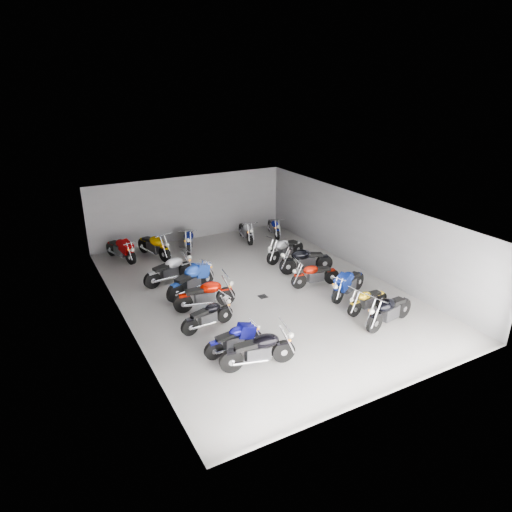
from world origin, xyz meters
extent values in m
plane|color=#989590|center=(0.00, 0.00, 0.00)|extent=(14.00, 14.00, 0.00)
cube|color=slate|center=(0.00, 7.00, 1.60)|extent=(10.00, 0.10, 3.20)
cube|color=slate|center=(-5.00, 0.00, 1.60)|extent=(0.10, 14.00, 3.20)
cube|color=slate|center=(5.00, 0.00, 1.60)|extent=(0.10, 14.00, 3.20)
cube|color=black|center=(0.00, 0.00, 3.22)|extent=(10.00, 14.00, 0.04)
cube|color=black|center=(0.00, -0.50, 0.01)|extent=(0.32, 0.32, 0.01)
cylinder|color=black|center=(-1.52, -4.42, 0.35)|extent=(0.70, 0.26, 0.69)
cylinder|color=black|center=(-3.05, -4.14, 0.35)|extent=(0.71, 0.28, 0.69)
cube|color=#2D2D30|center=(-2.29, -4.28, 0.45)|extent=(0.75, 0.44, 0.43)
ellipsoid|color=black|center=(-2.05, -4.32, 0.80)|extent=(0.80, 0.56, 0.39)
cube|color=black|center=(-2.62, -4.22, 0.75)|extent=(0.70, 0.42, 0.20)
cylinder|color=black|center=(-1.93, -3.32, 0.29)|extent=(0.58, 0.13, 0.58)
cylinder|color=black|center=(-3.24, -3.35, 0.29)|extent=(0.59, 0.15, 0.58)
cube|color=#2D2D30|center=(-2.58, -3.33, 0.38)|extent=(0.60, 0.29, 0.36)
ellipsoid|color=navy|center=(-2.38, -3.33, 0.67)|extent=(0.63, 0.38, 0.33)
cube|color=black|center=(-2.88, -3.34, 0.64)|extent=(0.56, 0.27, 0.17)
cylinder|color=black|center=(-2.06, -1.54, 0.30)|extent=(0.60, 0.21, 0.59)
cylinder|color=black|center=(-3.39, -1.75, 0.30)|extent=(0.61, 0.23, 0.59)
cube|color=#2D2D30|center=(-2.72, -1.64, 0.39)|extent=(0.64, 0.37, 0.37)
ellipsoid|color=black|center=(-2.52, -1.61, 0.68)|extent=(0.68, 0.47, 0.33)
cube|color=black|center=(-3.02, -1.69, 0.65)|extent=(0.60, 0.35, 0.17)
cylinder|color=black|center=(-1.50, -0.43, 0.34)|extent=(0.70, 0.23, 0.69)
cylinder|color=black|center=(-3.05, -0.21, 0.34)|extent=(0.70, 0.26, 0.69)
cube|color=#2D2D30|center=(-2.27, -0.32, 0.45)|extent=(0.74, 0.42, 0.43)
ellipsoid|color=#9C0B00|center=(-2.04, -0.35, 0.80)|extent=(0.78, 0.53, 0.39)
cube|color=black|center=(-2.61, -0.27, 0.75)|extent=(0.69, 0.39, 0.20)
cylinder|color=black|center=(-1.53, 1.34, 0.37)|extent=(0.73, 0.44, 0.73)
cylinder|color=black|center=(-3.03, 0.65, 0.37)|extent=(0.74, 0.46, 0.73)
cube|color=#2D2D30|center=(-2.28, 1.00, 0.48)|extent=(0.82, 0.62, 0.46)
ellipsoid|color=#183CA3|center=(-2.05, 1.10, 0.85)|extent=(0.90, 0.74, 0.41)
cube|color=black|center=(-2.61, 0.85, 0.80)|extent=(0.77, 0.58, 0.21)
cylinder|color=black|center=(-1.93, 2.54, 0.34)|extent=(0.70, 0.29, 0.68)
cylinder|color=black|center=(-3.44, 2.20, 0.34)|extent=(0.70, 0.31, 0.68)
cube|color=#2D2D30|center=(-2.68, 2.37, 0.45)|extent=(0.75, 0.47, 0.43)
ellipsoid|color=silver|center=(-2.45, 2.42, 0.79)|extent=(0.80, 0.58, 0.38)
cube|color=black|center=(-3.02, 2.30, 0.75)|extent=(0.70, 0.44, 0.19)
cylinder|color=black|center=(1.92, -4.44, 0.35)|extent=(0.71, 0.27, 0.69)
cylinder|color=black|center=(3.47, -4.15, 0.35)|extent=(0.71, 0.29, 0.69)
cube|color=#2D2D30|center=(2.69, -4.29, 0.46)|extent=(0.75, 0.45, 0.43)
ellipsoid|color=black|center=(2.46, -4.34, 0.80)|extent=(0.80, 0.56, 0.39)
cube|color=black|center=(3.04, -4.23, 0.76)|extent=(0.70, 0.42, 0.20)
cylinder|color=black|center=(2.05, -3.31, 0.28)|extent=(0.58, 0.18, 0.57)
cylinder|color=black|center=(3.33, -3.17, 0.28)|extent=(0.58, 0.19, 0.57)
cube|color=#2D2D30|center=(2.69, -3.24, 0.37)|extent=(0.60, 0.33, 0.36)
ellipsoid|color=yellow|center=(2.49, -3.26, 0.66)|extent=(0.64, 0.42, 0.32)
cube|color=black|center=(2.97, -3.21, 0.62)|extent=(0.57, 0.31, 0.16)
cylinder|color=black|center=(2.15, -2.25, 0.34)|extent=(0.67, 0.38, 0.67)
cylinder|color=black|center=(3.56, -1.68, 0.34)|extent=(0.68, 0.40, 0.67)
cube|color=#2D2D30|center=(2.86, -1.97, 0.44)|extent=(0.75, 0.55, 0.42)
ellipsoid|color=navy|center=(2.64, -2.06, 0.78)|extent=(0.82, 0.66, 0.38)
cube|color=black|center=(3.17, -1.84, 0.74)|extent=(0.70, 0.51, 0.19)
cylinder|color=black|center=(1.59, -0.54, 0.31)|extent=(0.64, 0.22, 0.62)
cylinder|color=black|center=(2.98, -0.76, 0.31)|extent=(0.64, 0.24, 0.62)
cube|color=#2D2D30|center=(2.28, -0.65, 0.41)|extent=(0.67, 0.39, 0.39)
ellipsoid|color=#9F1104|center=(2.07, -0.62, 0.72)|extent=(0.72, 0.49, 0.35)
cube|color=black|center=(2.59, -0.70, 0.68)|extent=(0.63, 0.36, 0.18)
cylinder|color=black|center=(1.93, 0.83, 0.36)|extent=(0.73, 0.33, 0.71)
cylinder|color=black|center=(3.49, 0.41, 0.36)|extent=(0.73, 0.35, 0.71)
cube|color=#2D2D30|center=(2.71, 0.62, 0.47)|extent=(0.79, 0.51, 0.45)
ellipsoid|color=black|center=(2.47, 0.68, 0.82)|extent=(0.85, 0.63, 0.40)
cube|color=black|center=(3.05, 0.53, 0.78)|extent=(0.74, 0.48, 0.20)
cylinder|color=black|center=(1.92, 2.01, 0.34)|extent=(0.70, 0.31, 0.68)
cylinder|color=black|center=(3.42, 2.41, 0.34)|extent=(0.70, 0.33, 0.68)
cube|color=#2D2D30|center=(2.67, 2.21, 0.45)|extent=(0.75, 0.49, 0.43)
ellipsoid|color=#98999C|center=(2.44, 2.15, 0.79)|extent=(0.81, 0.60, 0.38)
cube|color=black|center=(3.00, 2.30, 0.75)|extent=(0.71, 0.46, 0.19)
cylinder|color=black|center=(-3.56, 5.04, 0.34)|extent=(0.36, 0.68, 0.67)
cylinder|color=black|center=(-4.08, 6.47, 0.34)|extent=(0.38, 0.68, 0.67)
cube|color=#2D2D30|center=(-3.82, 5.75, 0.44)|extent=(0.53, 0.75, 0.42)
ellipsoid|color=#A30506|center=(-3.75, 5.54, 0.78)|extent=(0.64, 0.81, 0.38)
cube|color=black|center=(-3.94, 6.07, 0.73)|extent=(0.49, 0.70, 0.19)
cylinder|color=black|center=(-2.16, 4.60, 0.36)|extent=(0.36, 0.73, 0.72)
cylinder|color=black|center=(-2.67, 6.15, 0.36)|extent=(0.38, 0.73, 0.72)
cube|color=#2D2D30|center=(-2.41, 5.37, 0.47)|extent=(0.55, 0.80, 0.45)
ellipsoid|color=#D39600|center=(-2.34, 5.14, 0.83)|extent=(0.66, 0.86, 0.40)
cube|color=black|center=(-2.53, 5.71, 0.78)|extent=(0.51, 0.75, 0.20)
cylinder|color=black|center=(-0.95, 4.78, 0.34)|extent=(0.39, 0.68, 0.68)
cylinder|color=black|center=(-0.35, 6.21, 0.34)|extent=(0.41, 0.69, 0.68)
cube|color=#2D2D30|center=(-0.65, 5.49, 0.45)|extent=(0.56, 0.76, 0.43)
ellipsoid|color=navy|center=(-0.74, 5.28, 0.79)|extent=(0.68, 0.83, 0.38)
cube|color=black|center=(-0.52, 5.81, 0.75)|extent=(0.53, 0.71, 0.19)
cylinder|color=black|center=(2.18, 4.69, 0.32)|extent=(0.24, 0.65, 0.63)
cylinder|color=black|center=(2.44, 6.10, 0.32)|extent=(0.26, 0.65, 0.63)
cube|color=#2D2D30|center=(2.31, 5.39, 0.42)|extent=(0.41, 0.69, 0.40)
ellipsoid|color=#A9AAB1|center=(2.27, 5.18, 0.73)|extent=(0.51, 0.73, 0.36)
cube|color=black|center=(2.37, 5.70, 0.69)|extent=(0.38, 0.64, 0.18)
cylinder|color=black|center=(3.75, 4.73, 0.30)|extent=(0.28, 0.61, 0.60)
cylinder|color=black|center=(4.12, 6.05, 0.30)|extent=(0.30, 0.62, 0.60)
cube|color=#2D2D30|center=(3.94, 5.39, 0.40)|extent=(0.44, 0.66, 0.38)
ellipsoid|color=#0D178E|center=(3.88, 5.19, 0.70)|extent=(0.53, 0.72, 0.34)
cube|color=black|center=(4.02, 5.68, 0.66)|extent=(0.41, 0.62, 0.17)
camera|label=1|loc=(-7.56, -13.92, 7.81)|focal=32.00mm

